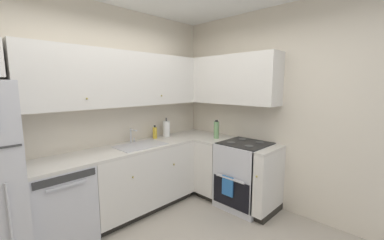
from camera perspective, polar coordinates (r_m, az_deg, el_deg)
name	(u,v)px	position (r m, az deg, el deg)	size (l,w,h in m)	color
wall_back	(95,112)	(3.26, -22.18, 1.78)	(3.63, 0.05, 2.68)	beige
wall_right	(278,111)	(3.40, 19.79, 2.14)	(0.05, 3.21, 2.68)	beige
dishwasher	(59,205)	(3.02, -29.14, -17.19)	(0.60, 0.63, 0.85)	silver
lower_cabinets_back	(141,178)	(3.41, -11.99, -13.28)	(1.44, 0.62, 0.85)	silver
countertop_back	(140,146)	(3.27, -12.23, -6.11)	(2.65, 0.60, 0.04)	beige
lower_cabinets_right	(230,172)	(3.58, 9.06, -12.11)	(0.62, 1.10, 0.85)	silver
countertop_right	(231,142)	(3.45, 9.20, -5.26)	(0.60, 1.10, 0.03)	beige
oven_range	(244,174)	(3.47, 12.37, -12.51)	(0.68, 0.62, 1.04)	silver
upper_cabinets_back	(121,79)	(3.21, -16.53, 9.30)	(2.33, 0.34, 0.69)	silver
upper_cabinets_right	(225,80)	(3.60, 7.92, 9.41)	(0.32, 1.62, 0.69)	silver
sink	(141,148)	(3.24, -12.14, -6.63)	(0.63, 0.40, 0.10)	#B7B7BC
faucet	(132,134)	(3.38, -14.09, -3.33)	(0.07, 0.16, 0.20)	silver
soap_bottle	(155,133)	(3.60, -8.83, -2.98)	(0.06, 0.06, 0.20)	gold
paper_towel_roll	(166,129)	(3.71, -6.12, -2.08)	(0.11, 0.11, 0.30)	white
oil_bottle	(216,130)	(3.58, 5.83, -2.33)	(0.08, 0.08, 0.27)	#729E66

